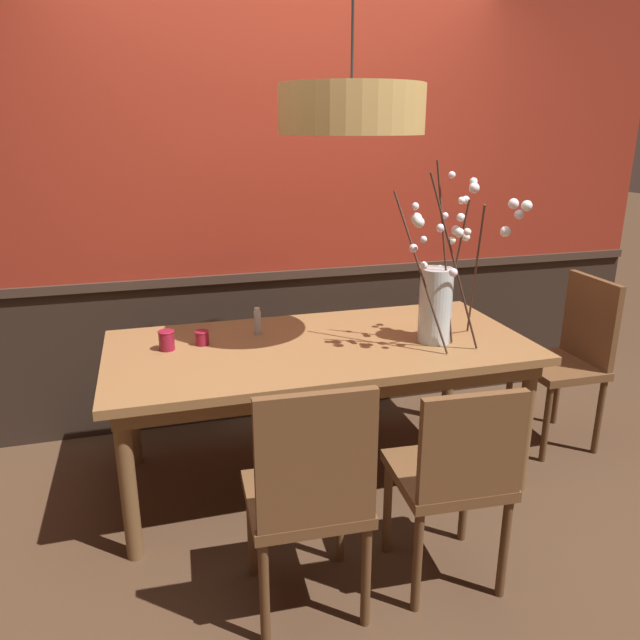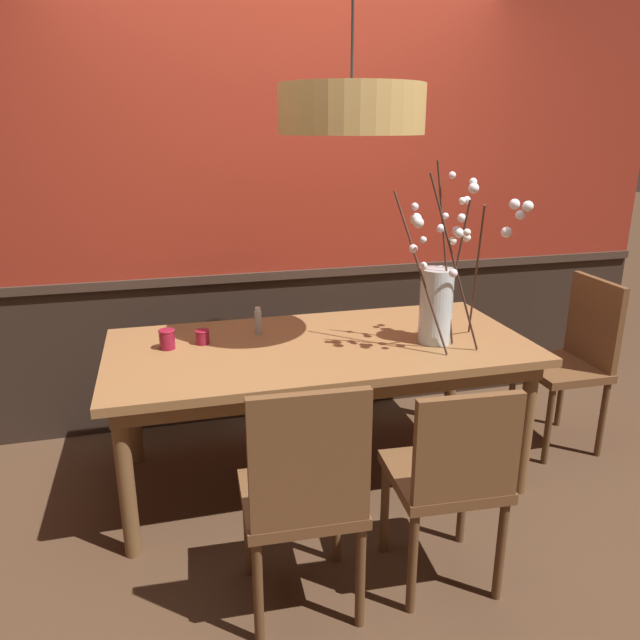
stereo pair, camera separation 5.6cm
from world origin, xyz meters
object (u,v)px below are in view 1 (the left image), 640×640
Objects in this scene: chair_head_east_end at (570,353)px; chair_far_side_right at (330,323)px; chair_near_side_left at (310,491)px; dining_table at (320,358)px; condiment_bottle at (257,322)px; candle_holder_nearer_center at (167,340)px; candle_holder_nearer_edge at (202,337)px; chair_near_side_right at (455,473)px; vase_with_blossoms at (439,298)px; pendant_lamp at (351,109)px.

chair_far_side_right is (-1.13, 0.92, -0.02)m from chair_head_east_end.
chair_head_east_end is 1.96m from chair_near_side_left.
chair_near_side_left reaches higher than chair_far_side_right.
condiment_bottle is (-0.27, 0.22, 0.14)m from dining_table.
dining_table is 21.36× the size of candle_holder_nearer_center.
candle_holder_nearer_center is 0.47m from condiment_bottle.
candle_holder_nearer_edge is 0.30m from condiment_bottle.
candle_holder_nearer_center is at bearing 134.61° from chair_near_side_right.
chair_near_side_right is 9.21× the size of candle_holder_nearer_center.
candle_holder_nearer_center reaches higher than candle_holder_nearer_edge.
chair_near_side_left is 1.10m from candle_holder_nearer_edge.
pendant_lamp is at bearing 169.70° from vase_with_blossoms.
chair_near_side_right is at bearing -45.39° from candle_holder_nearer_center.
dining_table is 1.17m from pendant_lamp.
pendant_lamp reaches higher than condiment_bottle.
pendant_lamp is at bearing -35.11° from condiment_bottle.
dining_table is 0.95m from chair_near_side_right.
chair_far_side_right is 0.95m from condiment_bottle.
chair_head_east_end is 1.01× the size of chair_near_side_left.
chair_head_east_end is at bearing 36.89° from chair_near_side_right.
candle_holder_nearer_edge is (-0.88, -0.77, 0.25)m from chair_far_side_right.
dining_table is 0.65m from vase_with_blossoms.
dining_table is 2.05× the size of pendant_lamp.
chair_head_east_end is at bearing 1.86° from pendant_lamp.
chair_far_side_right is at bearing 70.26° from dining_table.
chair_far_side_right is at bearing 49.11° from condiment_bottle.
chair_far_side_right is at bearing 37.10° from candle_holder_nearer_center.
vase_with_blossoms is (0.23, -1.04, 0.44)m from chair_far_side_right.
condiment_bottle is at bearing 144.89° from pendant_lamp.
chair_near_side_right is 12.20× the size of candle_holder_nearer_edge.
chair_near_side_left reaches higher than candle_holder_nearer_center.
chair_near_side_right is 1.45m from candle_holder_nearer_center.
chair_near_side_left is (-0.62, -1.81, 0.00)m from chair_far_side_right.
candle_holder_nearer_edge is (-0.26, 1.04, 0.25)m from chair_near_side_left.
condiment_bottle is at bearing 13.31° from candle_holder_nearer_center.
chair_head_east_end is (1.46, -0.01, -0.12)m from dining_table.
candle_holder_nearer_edge is 1.26m from pendant_lamp.
vase_with_blossoms reaches higher than dining_table.
chair_near_side_right is at bearing -73.07° from dining_table.
vase_with_blossoms is 6.20× the size of condiment_bottle.
chair_near_side_right is at bearing -91.60° from chair_far_side_right.
chair_far_side_right is 13.13× the size of candle_holder_nearer_edge.
candle_holder_nearer_edge is at bearing 163.90° from pendant_lamp.
chair_far_side_right is at bearing 88.40° from chair_near_side_right.
chair_head_east_end reaches higher than candle_holder_nearer_center.
condiment_bottle is 1.12m from pendant_lamp.
candle_holder_nearer_center is at bearing -166.69° from condiment_bottle.
condiment_bottle is at bearing 172.28° from chair_head_east_end.
chair_near_side_right is 1.01× the size of vase_with_blossoms.
candle_holder_nearer_center is (-2.18, 0.13, 0.24)m from chair_head_east_end.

